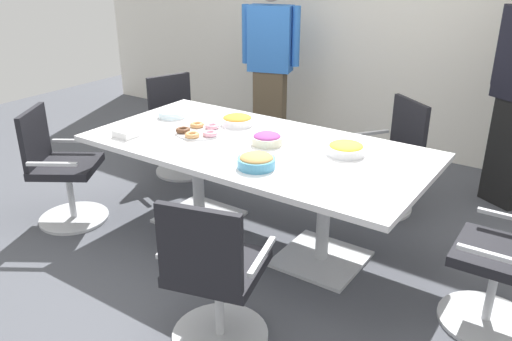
# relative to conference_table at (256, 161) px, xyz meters

# --- Properties ---
(ground_plane) EXTENTS (10.00, 10.00, 0.01)m
(ground_plane) POSITION_rel_conference_table_xyz_m (0.00, 0.00, -0.63)
(ground_plane) COLOR #4C4F56
(back_wall) EXTENTS (8.00, 0.10, 2.80)m
(back_wall) POSITION_rel_conference_table_xyz_m (0.00, 2.40, 0.77)
(back_wall) COLOR white
(back_wall) RESTS_ON ground
(conference_table) EXTENTS (2.40, 1.20, 0.75)m
(conference_table) POSITION_rel_conference_table_xyz_m (0.00, 0.00, 0.00)
(conference_table) COLOR white
(conference_table) RESTS_ON ground
(office_chair_0) EXTENTS (0.75, 0.75, 0.91)m
(office_chair_0) POSITION_rel_conference_table_xyz_m (-1.42, -0.61, -0.22)
(office_chair_0) COLOR silver
(office_chair_0) RESTS_ON ground
(office_chair_1) EXTENTS (0.66, 0.66, 0.91)m
(office_chair_1) POSITION_rel_conference_table_xyz_m (0.46, -1.06, -0.22)
(office_chair_1) COLOR silver
(office_chair_1) RESTS_ON ground
(office_chair_2) EXTENTS (0.55, 0.55, 0.91)m
(office_chair_2) POSITION_rel_conference_table_xyz_m (1.70, -0.04, -0.22)
(office_chair_2) COLOR silver
(office_chair_2) RESTS_ON ground
(office_chair_3) EXTENTS (0.76, 0.76, 0.91)m
(office_chair_3) POSITION_rel_conference_table_xyz_m (0.61, 1.03, -0.22)
(office_chair_3) COLOR silver
(office_chair_3) RESTS_ON ground
(office_chair_4) EXTENTS (0.69, 0.69, 0.91)m
(office_chair_4) POSITION_rel_conference_table_xyz_m (-1.35, 0.67, -0.22)
(office_chair_4) COLOR silver
(office_chair_4) RESTS_ON ground
(person_standing_0) EXTENTS (0.61, 0.34, 1.74)m
(person_standing_0) POSITION_rel_conference_table_xyz_m (-1.00, 1.73, 0.28)
(person_standing_0) COLOR brown
(person_standing_0) RESTS_ON ground
(snack_bowl_chips_orange) EXTENTS (0.25, 0.25, 0.08)m
(snack_bowl_chips_orange) POSITION_rel_conference_table_xyz_m (-0.36, 0.28, 0.16)
(snack_bowl_chips_orange) COLOR white
(snack_bowl_chips_orange) RESTS_ON conference_table
(snack_bowl_candy_mix) EXTENTS (0.22, 0.22, 0.08)m
(snack_bowl_candy_mix) POSITION_rel_conference_table_xyz_m (0.06, 0.04, 0.17)
(snack_bowl_candy_mix) COLOR beige
(snack_bowl_candy_mix) RESTS_ON conference_table
(snack_bowl_cookies) EXTENTS (0.24, 0.24, 0.09)m
(snack_bowl_cookies) POSITION_rel_conference_table_xyz_m (0.24, -0.34, 0.17)
(snack_bowl_cookies) COLOR #4C9EC6
(snack_bowl_cookies) RESTS_ON conference_table
(snack_bowl_chips_yellow) EXTENTS (0.26, 0.26, 0.08)m
(snack_bowl_chips_yellow) POSITION_rel_conference_table_xyz_m (0.60, 0.18, 0.17)
(snack_bowl_chips_yellow) COLOR white
(snack_bowl_chips_yellow) RESTS_ON conference_table
(donut_platter) EXTENTS (0.34, 0.34, 0.04)m
(donut_platter) POSITION_rel_conference_table_xyz_m (-0.48, -0.05, 0.14)
(donut_platter) COLOR white
(donut_platter) RESTS_ON conference_table
(plate_stack) EXTENTS (0.23, 0.23, 0.05)m
(plate_stack) POSITION_rel_conference_table_xyz_m (-0.92, 0.15, 0.15)
(plate_stack) COLOR white
(plate_stack) RESTS_ON conference_table
(napkin_pile) EXTENTS (0.15, 0.15, 0.05)m
(napkin_pile) POSITION_rel_conference_table_xyz_m (-0.87, -0.39, 0.15)
(napkin_pile) COLOR white
(napkin_pile) RESTS_ON conference_table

